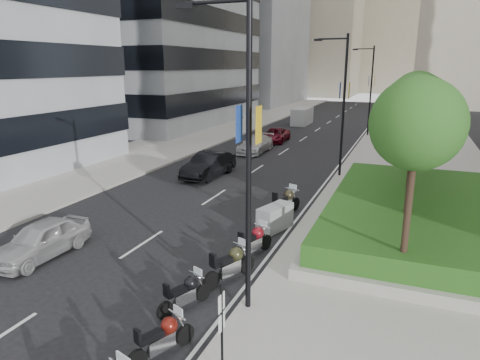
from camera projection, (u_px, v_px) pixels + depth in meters
The scene contains 29 objects.
ground at pixel (110, 298), 13.51m from camera, with size 160.00×160.00×0.00m, color black.
sidewalk_right at pixel (416, 149), 37.18m from camera, with size 10.00×100.00×0.15m, color #9E9B93.
sidewalk_left at pixel (200, 135), 44.69m from camera, with size 8.00×100.00×0.15m, color #9E9B93.
lane_edge at pixel (354, 146), 39.09m from camera, with size 0.12×100.00×0.01m, color silver.
lane_centre at pixel (298, 142), 40.95m from camera, with size 0.12×100.00×0.01m, color silver.
building_grey_far at pixel (237, 22), 80.98m from camera, with size 22.00×26.00×30.00m, color gray.
building_cream_left at pixel (306, 24), 105.22m from camera, with size 26.00×24.00×34.00m, color #B7AD93.
building_cream_centre at pixel (396, 20), 115.49m from camera, with size 30.00×24.00×38.00m, color #B7AD93.
planter at pixel (441, 225), 18.81m from camera, with size 10.00×14.00×0.40m, color #9D9C92.
hedge at pixel (443, 212), 18.65m from camera, with size 9.40×13.40×0.80m, color #1A4714.
tree_0 at pixel (417, 125), 12.64m from camera, with size 2.80×2.80×6.30m.
tree_1 at pixel (417, 112), 16.23m from camera, with size 2.80×2.80×6.30m.
tree_2 at pixel (417, 103), 19.82m from camera, with size 2.80×2.80×6.30m.
tree_3 at pixel (417, 97), 23.41m from camera, with size 2.80×2.80×6.30m.
lamp_post_0 at pixel (243, 144), 11.60m from camera, with size 2.34×0.45×9.00m.
lamp_post_1 at pixel (342, 99), 26.85m from camera, with size 2.34×0.45×9.00m.
lamp_post_2 at pixel (370, 86), 43.00m from camera, with size 2.34×0.45×9.00m.
parking_sign at pixel (222, 326), 9.62m from camera, with size 0.06×0.32×2.50m.
motorcycle_1 at pixel (163, 338), 10.70m from camera, with size 0.96×1.90×1.00m.
motorcycle_2 at pixel (186, 293), 12.80m from camera, with size 0.93×1.90×1.00m.
motorcycle_3 at pixel (231, 264), 14.47m from camera, with size 1.10×2.20×1.16m.
motorcycle_4 at pixel (254, 241), 16.42m from camera, with size 0.96×2.12×1.10m.
motorcycle_5 at pixel (275, 218), 19.01m from camera, with size 1.28×2.01×1.13m.
motorcycle_6 at pixel (285, 202), 20.99m from camera, with size 1.09×2.30×1.20m.
car_a at pixel (41, 240), 16.30m from camera, with size 1.65×4.11×1.40m, color #ADADAF.
car_b at pixel (209, 165), 28.05m from camera, with size 1.69×4.86×1.60m, color black.
car_c at pixel (255, 144), 35.96m from camera, with size 1.97×4.84×1.40m, color silver.
car_d at pixel (275, 135), 40.96m from camera, with size 2.15×4.67×1.30m, color maroon.
delivery_van at pixel (302, 117), 52.89m from camera, with size 1.84×4.77×2.00m.
Camera 1 is at (8.30, -9.68, 7.13)m, focal length 32.00 mm.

